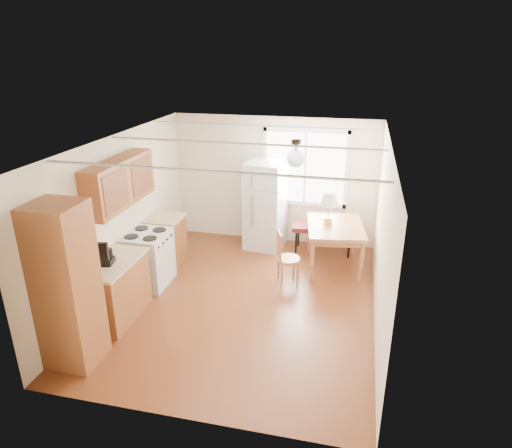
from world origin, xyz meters
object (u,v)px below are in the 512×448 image
(dining_table, at_px, (335,231))
(chair, at_px, (283,254))
(refrigerator, at_px, (265,205))
(bench, at_px, (324,228))

(dining_table, xyz_separation_m, chair, (-0.79, -0.77, -0.18))
(refrigerator, height_order, dining_table, refrigerator)
(refrigerator, distance_m, chair, 1.52)
(bench, bearing_deg, chair, -118.62)
(dining_table, bearing_deg, chair, -144.36)
(refrigerator, distance_m, dining_table, 1.51)
(dining_table, height_order, chair, chair)
(chair, bearing_deg, bench, 45.82)
(refrigerator, bearing_deg, bench, 6.67)
(dining_table, distance_m, chair, 1.11)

